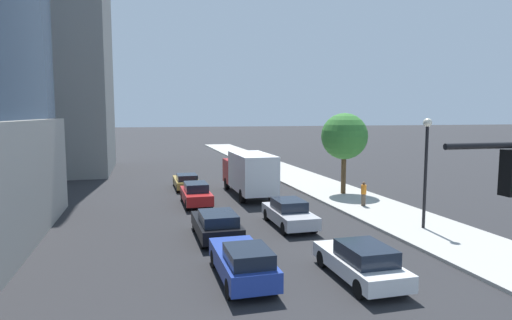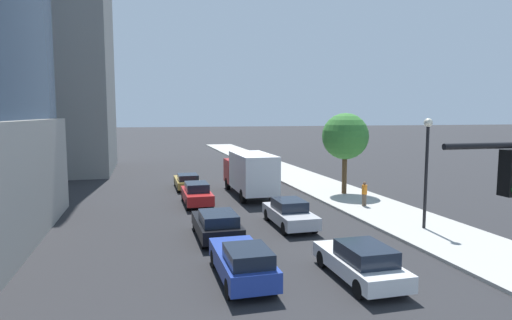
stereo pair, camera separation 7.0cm
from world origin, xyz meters
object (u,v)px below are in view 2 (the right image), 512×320
Objects in this scene: car_red at (197,194)px; street_tree at (345,137)px; car_blue at (243,262)px; car_white at (361,262)px; pedestrian_orange_shirt at (364,194)px; car_silver at (290,213)px; car_gold at (187,181)px; street_lamp at (427,157)px; car_black at (217,224)px; box_truck at (250,172)px.

street_tree is at bearing 3.35° from car_red.
car_white is at bearing -13.52° from car_blue.
car_blue is 2.87× the size of pedestrian_orange_shirt.
street_tree is 1.30× the size of car_silver.
car_red is at bearing -90.00° from car_gold.
street_lamp is 1.24× the size of car_silver.
car_silver is at bearing 90.00° from car_white.
car_white is (-6.47, -5.26, -3.18)m from street_lamp.
car_blue is at bearing -158.25° from street_lamp.
car_black is at bearing -141.83° from street_tree.
street_lamp is 0.95× the size of street_tree.
street_lamp reaches higher than car_gold.
street_lamp reaches higher than box_truck.
street_lamp is at bearing -60.69° from box_truck.
car_gold is (-4.18, 13.21, -0.09)m from car_silver.
car_black is 0.98× the size of car_gold.
car_blue is 0.98× the size of car_silver.
street_tree is 14.55m from car_black.
pedestrian_orange_shirt is (-0.73, -4.37, -3.45)m from street_tree.
car_gold is 2.88× the size of pedestrian_orange_shirt.
car_blue is 0.99× the size of car_gold.
car_blue is 16.35m from box_truck.
box_truck reaches higher than pedestrian_orange_shirt.
car_white is 21.52m from car_gold.
car_white is at bearing -114.18° from street_tree.
car_black is at bearing 172.67° from street_lamp.
pedestrian_orange_shirt is (6.15, -5.82, -0.84)m from box_truck.
street_tree reaches higher than car_silver.
car_white is at bearing -74.09° from car_red.
box_truck reaches higher than car_red.
box_truck is 5.06× the size of pedestrian_orange_shirt.
car_white is (-6.88, -15.32, -3.68)m from street_tree.
car_black is (-4.18, 6.63, 0.00)m from car_white.
car_silver is at bearing -58.30° from car_red.
box_truck is (4.18, 2.10, 1.03)m from car_red.
car_red is (-10.65, 9.42, -3.13)m from street_lamp.
car_red reaches higher than car_black.
street_lamp reaches higher than car_black.
street_lamp reaches higher than car_silver.
car_red is at bearing -153.31° from box_truck.
street_tree is 13.04m from car_gold.
car_red is 2.85× the size of pedestrian_orange_shirt.
car_blue is at bearing -121.24° from car_silver.
car_silver reaches higher than car_black.
car_gold is at bearing 152.38° from street_tree.
car_black is at bearing -112.39° from box_truck.
car_red is at bearing 138.52° from street_lamp.
car_red is (-11.06, -0.65, -3.63)m from street_tree.
pedestrian_orange_shirt reaches higher than car_blue.
car_blue is at bearing -90.00° from car_red.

